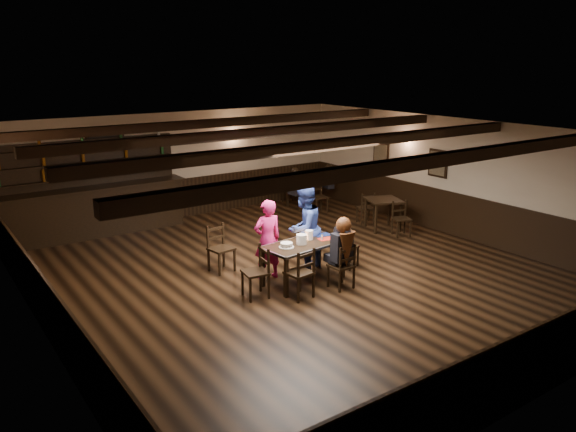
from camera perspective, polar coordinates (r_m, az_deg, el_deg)
ground at (r=10.78m, az=0.79°, el=-5.87°), size 10.00×10.00×0.00m
room_shell at (r=10.31m, az=0.74°, el=3.27°), size 9.02×10.02×2.71m
dining_table at (r=10.18m, az=1.63°, el=-3.20°), size 1.60×0.92×0.75m
chair_near_left at (r=9.52m, az=1.47°, el=-5.48°), size 0.46×0.45×0.90m
chair_near_right at (r=9.97m, az=5.72°, el=-4.79°), size 0.40×0.38×0.83m
chair_end_left at (r=9.63m, az=-2.92°, el=-5.24°), size 0.46×0.47×0.90m
chair_end_right at (r=10.97m, az=5.82°, el=-2.85°), size 0.49×0.50×0.84m
chair_far_pushed at (r=10.87m, az=-7.06°, el=-2.85°), size 0.48×0.46×0.91m
woman_pink at (r=10.33m, az=-2.10°, el=-2.41°), size 0.57×0.40×1.51m
man_blue at (r=10.68m, az=1.63°, el=-1.25°), size 0.99×0.87×1.70m
seated_person at (r=9.88m, az=5.57°, el=-2.68°), size 0.36×0.54×0.89m
cake at (r=9.90m, az=-0.16°, el=-2.99°), size 0.27×0.27×0.09m
plate_stack_a at (r=10.07m, az=1.38°, el=-2.36°), size 0.19×0.19×0.18m
plate_stack_b at (r=10.33m, az=2.15°, el=-1.92°), size 0.15×0.15×0.18m
tea_light at (r=10.28m, az=1.41°, el=-2.36°), size 0.04×0.04×0.06m
salt_shaker at (r=10.34m, az=3.46°, el=-2.21°), size 0.03×0.03×0.08m
pepper_shaker at (r=10.38m, az=3.50°, el=-2.09°), size 0.04×0.04×0.09m
drink_glass at (r=10.40m, az=2.04°, el=-1.97°), size 0.07×0.07×0.11m
menu_red at (r=10.40m, az=3.86°, el=-2.31°), size 0.30×0.23×0.00m
menu_blue at (r=10.63m, az=3.49°, el=-1.90°), size 0.33×0.26×0.00m
bar_counter at (r=13.70m, az=-19.31°, el=1.11°), size 4.37×0.70×2.20m
back_table_a at (r=13.56m, az=9.66°, el=1.27°), size 0.97×0.97×0.75m
back_table_b at (r=15.37m, az=1.66°, el=3.20°), size 0.88×0.88×0.75m
bg_patron_left at (r=14.90m, az=0.72°, el=3.54°), size 0.24×0.37×0.74m
bg_patron_right at (r=15.75m, az=4.13°, el=4.04°), size 0.23×0.34×0.67m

